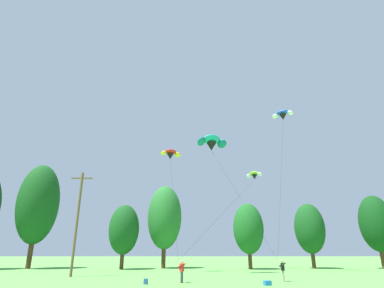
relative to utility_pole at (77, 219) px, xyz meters
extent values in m
cylinder|color=#472D19|center=(-10.51, 12.91, -3.58)|extent=(0.66, 0.66, 3.64)
ellipsoid|color=#144719|center=(-10.51, 12.91, 3.42)|extent=(5.72, 5.72, 11.39)
cylinder|color=#472D19|center=(2.47, 11.47, -4.34)|extent=(0.51, 0.51, 2.11)
ellipsoid|color=#144719|center=(2.47, 11.47, -0.28)|extent=(4.07, 4.07, 6.61)
cylinder|color=#472D19|center=(7.81, 13.89, -3.95)|extent=(0.59, 0.59, 2.89)
ellipsoid|color=#236628|center=(7.81, 13.89, 1.61)|extent=(4.91, 4.91, 9.05)
cylinder|color=#472D19|center=(19.58, 11.62, -4.31)|extent=(0.52, 0.52, 2.17)
ellipsoid|color=#19561E|center=(19.58, 11.62, -0.14)|extent=(4.14, 4.14, 6.79)
cylinder|color=#472D19|center=(28.65, 13.14, -4.29)|extent=(0.52, 0.52, 2.22)
ellipsoid|color=#144719|center=(28.65, 13.14, -0.03)|extent=(4.19, 4.19, 6.94)
cylinder|color=#472D19|center=(37.92, 12.39, -4.15)|extent=(0.55, 0.55, 2.49)
ellipsoid|color=#0F3D14|center=(37.92, 12.39, 0.63)|extent=(4.48, 4.48, 7.78)
cylinder|color=brown|center=(0.00, 0.00, -0.27)|extent=(0.26, 0.26, 10.26)
cube|color=brown|center=(0.00, 0.00, 4.27)|extent=(2.20, 0.14, 0.14)
cylinder|color=#4C4C51|center=(10.78, -5.70, -4.98)|extent=(0.18, 0.18, 0.84)
cylinder|color=#4C4C51|center=(10.88, -5.52, -4.98)|extent=(0.18, 0.18, 0.84)
cube|color=red|center=(10.83, -5.61, -4.26)|extent=(0.39, 0.45, 0.60)
sphere|color=tan|center=(10.83, -5.61, -3.82)|extent=(0.22, 0.22, 0.22)
cylinder|color=red|center=(10.72, -5.82, -4.10)|extent=(0.51, 0.32, 0.35)
cylinder|color=red|center=(10.94, -5.40, -4.10)|extent=(0.51, 0.32, 0.35)
cylinder|color=gray|center=(19.21, -4.77, -4.98)|extent=(0.14, 0.14, 0.84)
cylinder|color=gray|center=(19.23, -4.57, -4.98)|extent=(0.14, 0.14, 0.84)
cube|color=black|center=(19.22, -4.67, -4.26)|extent=(0.28, 0.40, 0.60)
sphere|color=tan|center=(19.22, -4.67, -3.82)|extent=(0.22, 0.22, 0.22)
cylinder|color=black|center=(19.19, -4.91, -4.10)|extent=(0.53, 0.14, 0.35)
cylinder|color=black|center=(19.24, -4.43, -4.10)|extent=(0.53, 0.14, 0.35)
ellipsoid|color=#93D633|center=(20.91, 11.72, 7.67)|extent=(1.65, 1.55, 0.76)
ellipsoid|color=white|center=(21.61, 11.19, 7.42)|extent=(0.95, 1.00, 0.87)
ellipsoid|color=white|center=(20.21, 12.25, 7.42)|extent=(0.98, 0.98, 0.87)
cone|color=black|center=(20.96, 11.79, 7.13)|extent=(1.10, 1.10, 0.68)
cylinder|color=black|center=(15.74, 3.17, 1.51)|extent=(10.45, 17.24, 10.58)
ellipsoid|color=teal|center=(14.11, 2.74, 9.65)|extent=(2.52, 2.15, 1.36)
ellipsoid|color=#0F666B|center=(15.38, 3.16, 9.27)|extent=(1.54, 1.54, 1.48)
ellipsoid|color=#0F666B|center=(12.83, 2.31, 9.27)|extent=(1.23, 1.60, 1.48)
cone|color=black|center=(14.06, 2.88, 8.83)|extent=(1.52, 1.52, 1.03)
cylinder|color=black|center=(16.47, -0.88, 2.27)|extent=(4.82, 7.52, 12.09)
ellipsoid|color=red|center=(9.01, 5.31, 8.91)|extent=(1.81, 1.60, 0.74)
ellipsoid|color=yellow|center=(9.87, 5.70, 8.64)|extent=(1.11, 1.13, 0.88)
ellipsoid|color=yellow|center=(8.14, 4.92, 8.64)|extent=(1.02, 1.11, 0.88)
cone|color=black|center=(8.97, 5.40, 8.33)|extent=(1.12, 1.12, 0.73)
cylinder|color=black|center=(9.74, -0.02, 2.09)|extent=(1.57, 10.85, 11.75)
ellipsoid|color=blue|center=(24.19, 6.24, 14.92)|extent=(1.90, 1.70, 0.80)
ellipsoid|color=white|center=(25.06, 5.66, 14.62)|extent=(1.09, 1.07, 0.95)
ellipsoid|color=white|center=(23.32, 6.82, 14.62)|extent=(1.07, 1.10, 0.95)
cone|color=black|center=(24.24, 6.30, 14.28)|extent=(1.30, 1.30, 0.80)
cylinder|color=black|center=(21.55, 0.84, 5.05)|extent=(5.38, 10.95, 17.66)
cube|color=#234C89|center=(8.11, -6.61, -5.20)|extent=(0.30, 0.36, 0.40)
cube|color=#1E70B7|center=(17.19, -7.52, -5.23)|extent=(0.61, 0.51, 0.34)
camera|label=1|loc=(11.41, -32.13, -2.87)|focal=28.72mm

